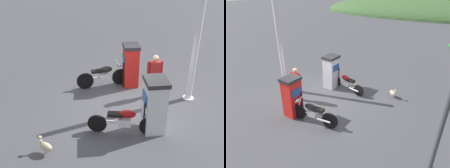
% 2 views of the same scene
% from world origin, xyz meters
% --- Properties ---
extents(ground_plane, '(120.00, 120.00, 0.00)m').
position_xyz_m(ground_plane, '(0.00, 0.00, 0.00)').
color(ground_plane, '#424247').
extents(fuel_pump_near, '(0.66, 0.72, 1.64)m').
position_xyz_m(fuel_pump_near, '(-0.38, -1.43, 0.83)').
color(fuel_pump_near, red).
rests_on(fuel_pump_near, ground).
extents(fuel_pump_far, '(0.70, 0.79, 1.66)m').
position_xyz_m(fuel_pump_far, '(-0.38, 1.43, 0.84)').
color(fuel_pump_far, silver).
rests_on(fuel_pump_far, ground).
extents(motorcycle_near_pump, '(2.00, 0.56, 0.96)m').
position_xyz_m(motorcycle_near_pump, '(0.65, -1.48, 0.46)').
color(motorcycle_near_pump, black).
rests_on(motorcycle_near_pump, ground).
extents(motorcycle_far_pump, '(1.99, 0.81, 0.92)m').
position_xyz_m(motorcycle_far_pump, '(0.50, 1.46, 0.45)').
color(motorcycle_far_pump, black).
rests_on(motorcycle_far_pump, ground).
extents(attendant_person, '(0.57, 0.22, 1.56)m').
position_xyz_m(attendant_person, '(-1.00, -0.48, 0.89)').
color(attendant_person, '#473828').
rests_on(attendant_person, ground).
extents(wandering_duck, '(0.44, 0.42, 0.50)m').
position_xyz_m(wandering_duck, '(2.69, 1.94, 0.24)').
color(wandering_duck, tan).
rests_on(wandering_duck, ground).
extents(canopy_support_pole, '(0.40, 0.40, 4.30)m').
position_xyz_m(canopy_support_pole, '(-2.17, -0.05, 2.08)').
color(canopy_support_pole, silver).
rests_on(canopy_support_pole, ground).
extents(distant_hill_main, '(38.20, 18.72, 6.14)m').
position_xyz_m(distant_hill_main, '(-1.42, 33.83, 0.00)').
color(distant_hill_main, '#38562D').
rests_on(distant_hill_main, ground).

